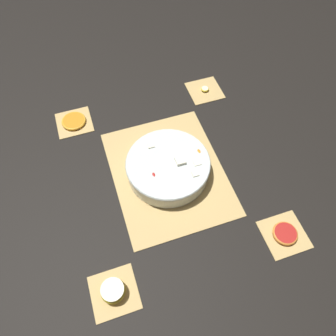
# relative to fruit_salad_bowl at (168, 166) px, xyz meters

# --- Properties ---
(ground_plane) EXTENTS (6.00, 6.00, 0.00)m
(ground_plane) POSITION_rel_fruit_salad_bowl_xyz_m (0.00, 0.00, -0.04)
(ground_plane) COLOR black
(bamboo_mat_center) EXTENTS (0.47, 0.38, 0.01)m
(bamboo_mat_center) POSITION_rel_fruit_salad_bowl_xyz_m (0.00, 0.00, -0.04)
(bamboo_mat_center) COLOR tan
(bamboo_mat_center) RESTS_ON ground_plane
(coaster_mat_near_left) EXTENTS (0.13, 0.13, 0.01)m
(coaster_mat_near_left) POSITION_rel_fruit_salad_bowl_xyz_m (-0.33, -0.27, -0.04)
(coaster_mat_near_left) COLOR tan
(coaster_mat_near_left) RESTS_ON ground_plane
(coaster_mat_near_right) EXTENTS (0.13, 0.13, 0.01)m
(coaster_mat_near_right) POSITION_rel_fruit_salad_bowl_xyz_m (0.33, -0.27, -0.04)
(coaster_mat_near_right) COLOR tan
(coaster_mat_near_right) RESTS_ON ground_plane
(coaster_mat_far_left) EXTENTS (0.13, 0.13, 0.01)m
(coaster_mat_far_left) POSITION_rel_fruit_salad_bowl_xyz_m (-0.33, 0.27, -0.04)
(coaster_mat_far_left) COLOR tan
(coaster_mat_far_left) RESTS_ON ground_plane
(coaster_mat_far_right) EXTENTS (0.13, 0.13, 0.01)m
(coaster_mat_far_right) POSITION_rel_fruit_salad_bowl_xyz_m (0.33, 0.27, -0.04)
(coaster_mat_far_right) COLOR tan
(coaster_mat_far_right) RESTS_ON ground_plane
(fruit_salad_bowl) EXTENTS (0.29, 0.29, 0.07)m
(fruit_salad_bowl) POSITION_rel_fruit_salad_bowl_xyz_m (0.00, 0.00, 0.00)
(fruit_salad_bowl) COLOR silver
(fruit_salad_bowl) RESTS_ON bamboo_mat_center
(apple_half) EXTENTS (0.07, 0.07, 0.04)m
(apple_half) POSITION_rel_fruit_salad_bowl_xyz_m (-0.33, 0.27, -0.02)
(apple_half) COLOR gold
(apple_half) RESTS_ON coaster_mat_far_left
(orange_slice_whole) EXTENTS (0.09, 0.09, 0.01)m
(orange_slice_whole) POSITION_rel_fruit_salad_bowl_xyz_m (0.33, 0.27, -0.03)
(orange_slice_whole) COLOR orange
(orange_slice_whole) RESTS_ON coaster_mat_far_right
(banana_coin_single) EXTENTS (0.03, 0.03, 0.01)m
(banana_coin_single) POSITION_rel_fruit_salad_bowl_xyz_m (0.33, -0.27, -0.03)
(banana_coin_single) COLOR #F4EABC
(banana_coin_single) RESTS_ON coaster_mat_near_right
(grapefruit_slice) EXTENTS (0.08, 0.08, 0.01)m
(grapefruit_slice) POSITION_rel_fruit_salad_bowl_xyz_m (-0.33, -0.27, -0.03)
(grapefruit_slice) COLOR #B2231E
(grapefruit_slice) RESTS_ON coaster_mat_near_left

